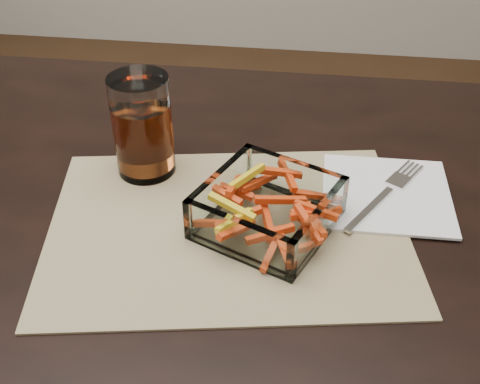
% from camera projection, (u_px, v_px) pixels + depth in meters
% --- Properties ---
extents(dining_table, '(1.60, 0.90, 0.75)m').
position_uv_depth(dining_table, '(117.00, 265.00, 0.83)').
color(dining_table, black).
rests_on(dining_table, ground).
extents(placemat, '(0.50, 0.40, 0.00)m').
position_uv_depth(placemat, '(228.00, 226.00, 0.76)').
color(placemat, tan).
rests_on(placemat, dining_table).
extents(glass_bowl, '(0.20, 0.20, 0.06)m').
position_uv_depth(glass_bowl, '(267.00, 211.00, 0.75)').
color(glass_bowl, white).
rests_on(glass_bowl, placemat).
extents(tumbler, '(0.08, 0.08, 0.14)m').
position_uv_depth(tumbler, '(143.00, 129.00, 0.82)').
color(tumbler, white).
rests_on(tumbler, placemat).
extents(napkin, '(0.17, 0.17, 0.00)m').
position_uv_depth(napkin, '(387.00, 194.00, 0.81)').
color(napkin, white).
rests_on(napkin, placemat).
extents(fork, '(0.11, 0.17, 0.00)m').
position_uv_depth(fork, '(386.00, 192.00, 0.81)').
color(fork, silver).
rests_on(fork, napkin).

